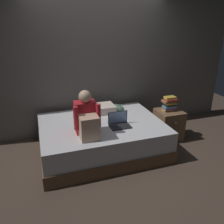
{
  "coord_description": "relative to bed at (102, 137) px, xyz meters",
  "views": [
    {
      "loc": [
        -1.11,
        -2.99,
        2.09
      ],
      "look_at": [
        -0.08,
        0.1,
        0.77
      ],
      "focal_mm": 36.76,
      "sensor_mm": 36.0,
      "label": 1
    }
  ],
  "objects": [
    {
      "name": "ground_plane",
      "position": [
        0.2,
        -0.3,
        -0.26
      ],
      "size": [
        8.0,
        8.0,
        0.0
      ],
      "primitive_type": "plane",
      "color": "#47382D"
    },
    {
      "name": "wall_back",
      "position": [
        0.2,
        0.9,
        1.09
      ],
      "size": [
        5.6,
        0.1,
        2.7
      ],
      "primitive_type": "cube",
      "color": "#605B56",
      "rests_on": "ground_plane"
    },
    {
      "name": "nightstand",
      "position": [
        1.3,
        0.04,
        0.02
      ],
      "size": [
        0.44,
        0.46,
        0.56
      ],
      "color": "brown",
      "rests_on": "ground_plane"
    },
    {
      "name": "person_sitting",
      "position": [
        -0.31,
        -0.33,
        0.51
      ],
      "size": [
        0.39,
        0.44,
        0.65
      ],
      "color": "#B21E28",
      "rests_on": "bed"
    },
    {
      "name": "bed",
      "position": [
        0.0,
        0.0,
        0.0
      ],
      "size": [
        2.0,
        1.5,
        0.52
      ],
      "color": "brown",
      "rests_on": "ground_plane"
    },
    {
      "name": "pillow",
      "position": [
        0.08,
        0.45,
        0.33
      ],
      "size": [
        0.56,
        0.36,
        0.13
      ],
      "primitive_type": "cube",
      "color": "beige",
      "rests_on": "bed"
    },
    {
      "name": "laptop",
      "position": [
        0.24,
        -0.2,
        0.32
      ],
      "size": [
        0.32,
        0.23,
        0.22
      ],
      "color": "black",
      "rests_on": "bed"
    },
    {
      "name": "clothes_pile",
      "position": [
        0.41,
        0.4,
        0.32
      ],
      "size": [
        0.25,
        0.27,
        0.12
      ],
      "color": "#4C6B56",
      "rests_on": "bed"
    },
    {
      "name": "book_stack",
      "position": [
        1.29,
        0.06,
        0.43
      ],
      "size": [
        0.24,
        0.18,
        0.26
      ],
      "color": "gold",
      "rests_on": "nightstand"
    }
  ]
}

